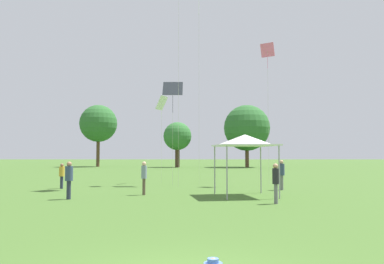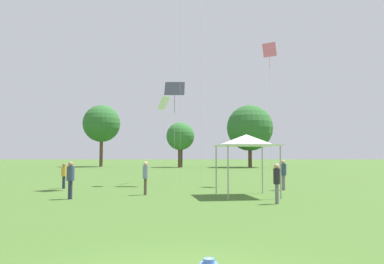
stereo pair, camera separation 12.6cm
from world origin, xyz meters
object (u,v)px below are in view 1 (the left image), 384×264
Objects in this scene: person_standing_2 at (69,177)px; kite_5 at (173,90)px; canopy_tent at (245,141)px; kite_3 at (162,104)px; distant_tree_1 at (99,124)px; distant_tree_0 at (247,128)px; person_standing_4 at (62,174)px; person_standing_1 at (144,174)px; person_standing_0 at (282,172)px; person_standing_3 at (276,179)px; distant_tree_2 at (178,136)px; kite_1 at (268,54)px.

person_standing_2 is 11.03m from kite_5.
canopy_tent is at bearing -76.64° from person_standing_2.
distant_tree_1 is (-14.11, 36.68, 1.48)m from kite_3.
kite_5 reaches higher than kite_3.
kite_3 is 35.90m from distant_tree_0.
person_standing_2 is 0.17× the size of distant_tree_0.
kite_3 reaches higher than person_standing_2.
person_standing_4 is 9.45m from kite_5.
kite_5 is at bearing -106.33° from distant_tree_0.
person_standing_1 is at bearing 26.13° from person_standing_4.
person_standing_0 is at bearing -95.38° from distant_tree_0.
kite_5 is at bearing -24.67° from person_standing_2.
person_standing_3 is 14.05m from person_standing_4.
distant_tree_2 is at bearing 96.95° from canopy_tent.
distant_tree_2 is at bearing -11.27° from distant_tree_1.
canopy_tent is 43.42m from distant_tree_2.
person_standing_2 is 12.17m from kite_3.
person_standing_4 is 16.40m from kite_1.
person_standing_0 is 0.54× the size of canopy_tent.
kite_1 is 37.19m from distant_tree_2.
distant_tree_2 is at bearing -179.58° from distant_tree_0.
person_standing_3 is at bearing -94.89° from person_standing_2.
person_standing_2 reaches higher than person_standing_3.
kite_5 is 36.22m from distant_tree_2.
person_standing_4 is 0.24× the size of kite_3.
canopy_tent is at bearing 128.54° from person_standing_3.
person_standing_3 is at bearing 93.35° from kite_3.
kite_3 is (5.95, 4.89, 5.12)m from person_standing_4.
kite_1 is (2.67, 6.96, 6.54)m from canopy_tent.
person_standing_3 is 0.24× the size of distant_tree_2.
distant_tree_1 is (-19.27, 45.84, 4.65)m from canopy_tent.
kite_1 is (13.77, 2.70, 8.49)m from person_standing_4.
person_standing_2 reaches higher than person_standing_1.
person_standing_4 is 39.44m from distant_tree_2.
kite_1 is at bearing -49.38° from person_standing_2.
kite_3 reaches higher than canopy_tent.
person_standing_0 is 48.27m from distant_tree_1.
person_standing_4 is (-12.03, 7.25, -0.14)m from person_standing_3.
person_standing_3 is 13.11m from kite_1.
distant_tree_0 is at bearing 93.02° from person_standing_1.
kite_5 is at bearing 97.61° from person_standing_1.
kite_3 reaches higher than person_standing_0.
person_standing_2 is 1.03× the size of person_standing_3.
person_standing_4 is at bearing 159.00° from canopy_tent.
distant_tree_0 is at bearing -14.15° from person_standing_2.
distant_tree_2 reaches higher than canopy_tent.
person_standing_3 is 12.50m from kite_5.
person_standing_4 is at bearing -114.31° from distant_tree_0.
person_standing_1 is at bearing 173.53° from canopy_tent.
person_standing_4 is 0.15× the size of distant_tree_1.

